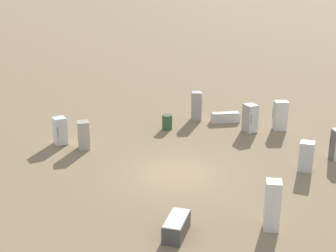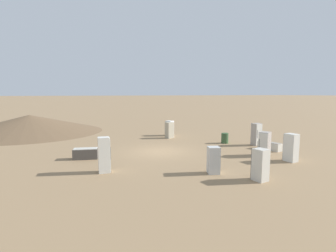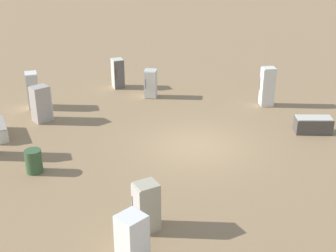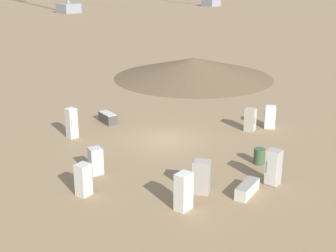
# 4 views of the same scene
# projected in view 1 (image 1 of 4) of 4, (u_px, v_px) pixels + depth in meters

# --- Properties ---
(ground_plane) EXTENTS (1000.00, 1000.00, 0.00)m
(ground_plane) POSITION_uv_depth(u_px,v_px,m) (177.00, 174.00, 21.80)
(ground_plane) COLOR #937551
(discarded_fridge_0) EXTENTS (0.96, 1.84, 0.59)m
(discarded_fridge_0) POSITION_uv_depth(u_px,v_px,m) (225.00, 117.00, 28.96)
(discarded_fridge_0) COLOR beige
(discarded_fridge_0) RESTS_ON ground_plane
(discarded_fridge_1) EXTENTS (0.71, 0.69, 1.80)m
(discarded_fridge_1) POSITION_uv_depth(u_px,v_px,m) (196.00, 106.00, 29.13)
(discarded_fridge_1) COLOR #A89E93
(discarded_fridge_1) RESTS_ON ground_plane
(discarded_fridge_2) EXTENTS (1.64, 0.97, 0.69)m
(discarded_fridge_2) POSITION_uv_depth(u_px,v_px,m) (176.00, 227.00, 16.73)
(discarded_fridge_2) COLOR #4C4742
(discarded_fridge_2) RESTS_ON ground_plane
(discarded_fridge_3) EXTENTS (0.63, 0.83, 1.75)m
(discarded_fridge_3) POSITION_uv_depth(u_px,v_px,m) (280.00, 116.00, 27.38)
(discarded_fridge_3) COLOR silver
(discarded_fridge_3) RESTS_ON ground_plane
(discarded_fridge_4) EXTENTS (0.65, 0.59, 1.92)m
(discarded_fridge_4) POSITION_uv_depth(u_px,v_px,m) (272.00, 205.00, 16.97)
(discarded_fridge_4) COLOR silver
(discarded_fridge_4) RESTS_ON ground_plane
(discarded_fridge_6) EXTENTS (0.98, 0.93, 1.64)m
(discarded_fridge_6) POSITION_uv_depth(u_px,v_px,m) (250.00, 118.00, 27.08)
(discarded_fridge_6) COLOR #A89E93
(discarded_fridge_6) RESTS_ON ground_plane
(discarded_fridge_7) EXTENTS (0.82, 0.76, 1.51)m
(discarded_fridge_7) POSITION_uv_depth(u_px,v_px,m) (84.00, 135.00, 24.57)
(discarded_fridge_7) COLOR #B2A88E
(discarded_fridge_7) RESTS_ON ground_plane
(discarded_fridge_8) EXTENTS (0.93, 0.92, 1.49)m
(discarded_fridge_8) POSITION_uv_depth(u_px,v_px,m) (60.00, 131.00, 25.24)
(discarded_fridge_8) COLOR white
(discarded_fridge_8) RESTS_ON ground_plane
(discarded_fridge_9) EXTENTS (0.75, 0.79, 1.43)m
(discarded_fridge_9) POSITION_uv_depth(u_px,v_px,m) (306.00, 156.00, 21.93)
(discarded_fridge_9) COLOR silver
(discarded_fridge_9) RESTS_ON ground_plane
(rusty_barrel) EXTENTS (0.60, 0.60, 0.87)m
(rusty_barrel) POSITION_uv_depth(u_px,v_px,m) (167.00, 122.00, 27.62)
(rusty_barrel) COLOR #385633
(rusty_barrel) RESTS_ON ground_plane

